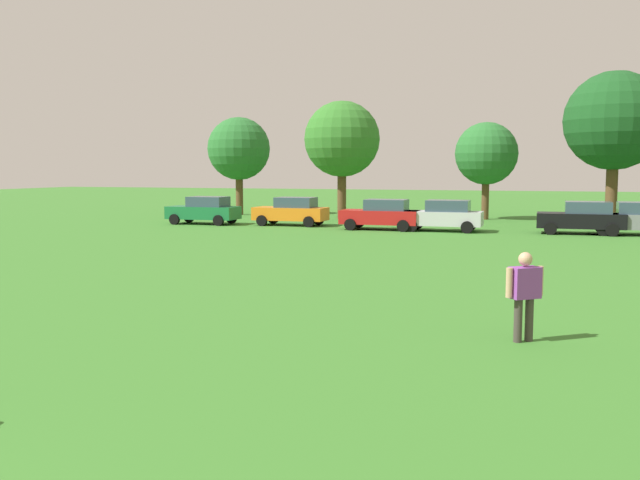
% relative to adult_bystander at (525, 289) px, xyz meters
% --- Properties ---
extents(ground_plane, '(160.00, 160.00, 0.00)m').
position_rel_adult_bystander_xyz_m(ground_plane, '(-6.38, 18.57, -1.04)').
color(ground_plane, '#387528').
extents(adult_bystander, '(0.68, 0.60, 1.75)m').
position_rel_adult_bystander_xyz_m(adult_bystander, '(0.00, 0.00, 0.00)').
color(adult_bystander, '#3F3833').
rests_on(adult_bystander, ground).
extents(parked_car_green_0, '(4.30, 2.02, 1.68)m').
position_rel_adult_bystander_xyz_m(parked_car_green_0, '(-19.50, 24.37, -0.18)').
color(parked_car_green_0, '#196B38').
rests_on(parked_car_green_0, ground).
extents(parked_car_orange_1, '(4.30, 2.02, 1.68)m').
position_rel_adult_bystander_xyz_m(parked_car_orange_1, '(-14.09, 25.05, -0.18)').
color(parked_car_orange_1, orange).
rests_on(parked_car_orange_1, ground).
extents(parked_car_red_2, '(4.30, 2.02, 1.68)m').
position_rel_adult_bystander_xyz_m(parked_car_red_2, '(-8.35, 23.84, -0.18)').
color(parked_car_red_2, red).
rests_on(parked_car_red_2, ground).
extents(parked_car_silver_3, '(4.30, 2.02, 1.68)m').
position_rel_adult_bystander_xyz_m(parked_car_silver_3, '(-5.00, 23.95, -0.18)').
color(parked_car_silver_3, silver).
rests_on(parked_car_silver_3, ground).
extents(parked_car_black_4, '(4.30, 2.02, 1.68)m').
position_rel_adult_bystander_xyz_m(parked_car_black_4, '(2.06, 24.48, -0.18)').
color(parked_car_black_4, black).
rests_on(parked_car_black_4, ground).
extents(parked_car_gray_5, '(4.30, 2.02, 1.68)m').
position_rel_adult_bystander_xyz_m(parked_car_gray_5, '(4.58, 24.64, -0.18)').
color(parked_car_gray_5, slate).
rests_on(parked_car_gray_5, ground).
extents(tree_far_left, '(4.55, 4.55, 7.10)m').
position_rel_adult_bystander_xyz_m(tree_far_left, '(-21.20, 33.18, 3.75)').
color(tree_far_left, brown).
rests_on(tree_far_left, ground).
extents(tree_left, '(5.04, 5.04, 7.85)m').
position_rel_adult_bystander_xyz_m(tree_left, '(-12.84, 31.33, 4.26)').
color(tree_left, brown).
rests_on(tree_left, ground).
extents(tree_center_left, '(4.13, 4.13, 6.43)m').
position_rel_adult_bystander_xyz_m(tree_center_left, '(-3.64, 33.87, 3.30)').
color(tree_center_left, brown).
rests_on(tree_center_left, ground).
extents(tree_center_right, '(5.86, 5.86, 9.13)m').
position_rel_adult_bystander_xyz_m(tree_center_right, '(3.94, 31.53, 5.13)').
color(tree_center_right, brown).
rests_on(tree_center_right, ground).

